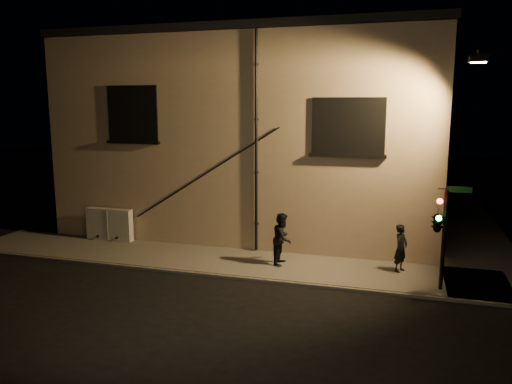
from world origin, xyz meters
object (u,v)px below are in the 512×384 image
(utility_cabinet, at_px, (110,224))
(traffic_signal, at_px, (438,221))
(pedestrian_b, at_px, (282,239))
(pedestrian_a, at_px, (401,248))

(utility_cabinet, bearing_deg, traffic_signal, -9.81)
(utility_cabinet, distance_m, traffic_signal, 13.06)
(pedestrian_b, height_order, traffic_signal, traffic_signal)
(utility_cabinet, relative_size, pedestrian_a, 1.25)
(pedestrian_a, bearing_deg, utility_cabinet, 114.39)
(pedestrian_b, relative_size, traffic_signal, 0.57)
(utility_cabinet, bearing_deg, pedestrian_a, -3.51)
(utility_cabinet, relative_size, traffic_signal, 0.63)
(pedestrian_b, bearing_deg, pedestrian_a, -82.76)
(pedestrian_a, xyz_separation_m, pedestrian_b, (-4.06, -0.32, 0.11))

